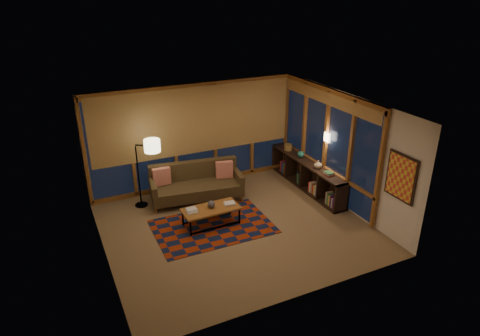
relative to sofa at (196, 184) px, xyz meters
name	(u,v)px	position (x,y,z in m)	size (l,w,h in m)	color
floor	(236,227)	(0.33, -1.56, -0.45)	(5.50, 5.00, 0.01)	#907557
ceiling	(235,108)	(0.33, -1.56, 2.25)	(5.50, 5.00, 0.01)	beige
walls	(235,171)	(0.33, -1.56, 0.90)	(5.51, 5.01, 2.70)	silver
window_wall_back	(195,136)	(0.33, 0.87, 0.90)	(5.30, 0.16, 2.60)	#915820
window_wall_right	(325,143)	(3.01, -0.96, 0.90)	(0.16, 3.70, 2.60)	#915820
wall_art	(401,177)	(3.04, -3.41, 1.00)	(0.06, 0.74, 0.94)	red
wall_sconce	(327,137)	(2.95, -1.11, 1.10)	(0.12, 0.18, 0.22)	#FFEBB2
sofa	(196,184)	(0.00, 0.00, 0.00)	(2.19, 0.89, 0.90)	#4B3C27
pillow_left	(162,177)	(-0.77, 0.29, 0.21)	(0.43, 0.14, 0.43)	red
pillow_right	(224,170)	(0.75, 0.02, 0.21)	(0.42, 0.14, 0.42)	red
area_rug	(213,226)	(-0.12, -1.32, -0.44)	(2.53, 1.69, 0.01)	maroon
coffee_table	(211,216)	(-0.11, -1.23, -0.24)	(1.25, 0.57, 0.42)	#915820
book_stack_a	(192,210)	(-0.54, -1.20, 0.01)	(0.25, 0.20, 0.07)	silver
book_stack_b	(230,204)	(0.33, -1.25, -0.01)	(0.22, 0.17, 0.04)	silver
ceramic_pot	(211,204)	(-0.09, -1.20, 0.05)	(0.17, 0.17, 0.17)	black
floor_lamp	(138,173)	(-1.30, 0.34, 0.40)	(0.57, 0.37, 1.70)	black
bookshelf	(307,175)	(2.82, -0.56, -0.08)	(0.40, 2.94, 0.73)	black
basket	(288,147)	(2.80, 0.37, 0.37)	(0.21, 0.21, 0.16)	#977549
teal_bowl	(301,154)	(2.82, -0.23, 0.37)	(0.17, 0.17, 0.17)	#23796C
vase	(318,164)	(2.82, -1.01, 0.39)	(0.20, 0.20, 0.20)	tan
shelf_book_stack	(329,173)	(2.82, -1.45, 0.32)	(0.18, 0.26, 0.07)	silver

